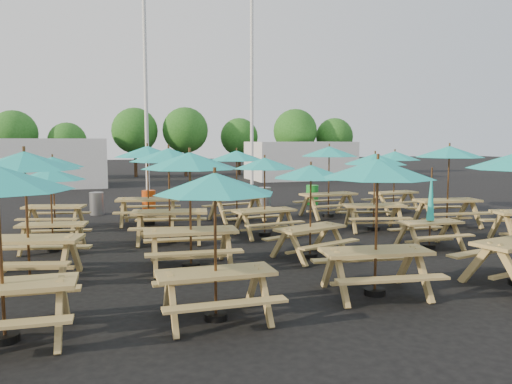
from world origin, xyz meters
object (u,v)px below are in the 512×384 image
object	(u,v)px
picnic_unit_11	(237,160)
picnic_unit_8	(378,178)
picnic_unit_7	(147,157)
picnic_unit_15	(329,156)
picnic_unit_6	(169,161)
picnic_unit_5	(190,169)
picnic_unit_3	(53,167)
picnic_unit_10	(265,169)
waste_bin_0	(97,204)
waste_bin_3	(312,195)
picnic_unit_4	(215,194)
picnic_unit_9	(311,178)
waste_bin_2	(265,197)
picnic_unit_14	(375,164)
picnic_unit_1	(25,170)
picnic_unit_18	(449,157)
picnic_unit_2	(50,180)
waste_bin_1	(149,201)
picnic_unit_19	(395,160)
picnic_unit_13	(430,215)

from	to	relation	value
picnic_unit_11	picnic_unit_8	bearing A→B (deg)	-101.99
picnic_unit_7	picnic_unit_15	xyz separation A→B (m)	(6.21, -0.33, -0.03)
picnic_unit_6	picnic_unit_5	bearing A→B (deg)	-78.18
picnic_unit_3	picnic_unit_10	world-z (taller)	picnic_unit_10
waste_bin_0	waste_bin_3	xyz separation A→B (m)	(8.65, 0.20, 0.00)
picnic_unit_4	picnic_unit_9	bearing A→B (deg)	47.74
picnic_unit_11	waste_bin_3	size ratio (longest dim) A/B	2.90
picnic_unit_4	picnic_unit_11	world-z (taller)	picnic_unit_11
picnic_unit_6	picnic_unit_7	size ratio (longest dim) A/B	0.99
waste_bin_2	picnic_unit_14	bearing A→B (deg)	-75.94
picnic_unit_4	picnic_unit_1	bearing A→B (deg)	133.34
waste_bin_2	picnic_unit_18	bearing A→B (deg)	-55.84
waste_bin_2	waste_bin_3	distance (m)	2.24
picnic_unit_7	picnic_unit_4	bearing A→B (deg)	-78.49
picnic_unit_2	waste_bin_3	bearing A→B (deg)	43.55
picnic_unit_4	picnic_unit_15	xyz separation A→B (m)	(6.18, 8.67, 0.23)
picnic_unit_1	picnic_unit_5	size ratio (longest dim) A/B	1.02
picnic_unit_4	picnic_unit_8	size ratio (longest dim) A/B	0.93
picnic_unit_2	picnic_unit_8	distance (m)	7.84
picnic_unit_3	picnic_unit_4	xyz separation A→B (m)	(2.82, -8.84, 0.01)
picnic_unit_9	picnic_unit_10	bearing A→B (deg)	73.19
picnic_unit_8	picnic_unit_9	world-z (taller)	picnic_unit_8
picnic_unit_4	picnic_unit_15	bearing A→B (deg)	55.36
picnic_unit_8	picnic_unit_15	size ratio (longest dim) A/B	0.96
picnic_unit_5	picnic_unit_2	bearing A→B (deg)	142.07
picnic_unit_2	picnic_unit_14	xyz separation A→B (m)	(8.97, 0.08, 0.24)
picnic_unit_14	waste_bin_1	distance (m)	8.65
picnic_unit_5	picnic_unit_9	xyz separation A→B (m)	(2.78, 0.08, -0.27)
picnic_unit_1	picnic_unit_4	world-z (taller)	picnic_unit_1
picnic_unit_11	picnic_unit_19	xyz separation A→B (m)	(6.14, 0.04, -0.06)
picnic_unit_5	picnic_unit_10	distance (m)	3.97
picnic_unit_2	picnic_unit_5	bearing A→B (deg)	-31.54
waste_bin_2	waste_bin_0	bearing A→B (deg)	179.34
picnic_unit_10	picnic_unit_18	distance (m)	5.99
picnic_unit_3	picnic_unit_8	size ratio (longest dim) A/B	0.93
picnic_unit_3	picnic_unit_4	distance (m)	9.28
waste_bin_0	waste_bin_3	bearing A→B (deg)	1.35
waste_bin_2	waste_bin_3	xyz separation A→B (m)	(2.22, 0.28, 0.00)
picnic_unit_8	picnic_unit_19	bearing A→B (deg)	63.00
picnic_unit_18	waste_bin_1	bearing A→B (deg)	151.85
picnic_unit_9	picnic_unit_11	world-z (taller)	picnic_unit_11
picnic_unit_1	picnic_unit_13	size ratio (longest dim) A/B	1.24
picnic_unit_10	picnic_unit_11	world-z (taller)	picnic_unit_11
waste_bin_1	waste_bin_2	distance (m)	4.56
picnic_unit_1	picnic_unit_10	xyz separation A→B (m)	(5.80, 2.88, -0.24)
picnic_unit_11	waste_bin_2	xyz separation A→B (m)	(1.96, 2.78, -1.62)
picnic_unit_3	picnic_unit_14	world-z (taller)	picnic_unit_14
picnic_unit_7	waste_bin_1	distance (m)	3.40
picnic_unit_5	waste_bin_3	bearing A→B (deg)	57.05
picnic_unit_6	picnic_unit_10	distance (m)	2.69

